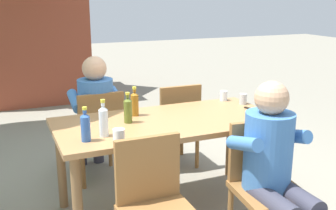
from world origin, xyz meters
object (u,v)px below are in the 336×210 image
(person_in_plaid_shirt, at_px, (275,163))
(cup_steel, at_px, (243,99))
(chair_far_right, at_px, (176,121))
(person_in_white_shirt, at_px, (94,111))
(chair_near_right, at_px, (264,180))
(bottle_blue, at_px, (85,127))
(chair_far_left, at_px, (99,131))
(brick_kiosk, at_px, (30,18))
(cup_glass, at_px, (223,96))
(bottle_clear, at_px, (104,120))
(dining_table, at_px, (168,131))
(bottle_amber, at_px, (135,103))
(bottle_olive, at_px, (128,110))
(cup_white, at_px, (119,136))
(table_knife, at_px, (254,110))
(chair_near_left, at_px, (155,202))

(person_in_plaid_shirt, bearing_deg, cup_steel, 67.75)
(chair_far_right, relative_size, person_in_white_shirt, 0.74)
(chair_near_right, height_order, cup_steel, chair_near_right)
(chair_far_right, xyz_separation_m, person_in_white_shirt, (-0.79, 0.11, 0.17))
(person_in_white_shirt, bearing_deg, bottle_blue, -105.70)
(chair_far_right, distance_m, bottle_blue, 1.49)
(chair_far_left, xyz_separation_m, brick_kiosk, (-0.22, 3.72, 0.85))
(cup_steel, height_order, brick_kiosk, brick_kiosk)
(person_in_white_shirt, bearing_deg, chair_far_right, -7.92)
(person_in_plaid_shirt, distance_m, bottle_blue, 1.26)
(cup_steel, distance_m, brick_kiosk, 4.52)
(cup_steel, distance_m, cup_glass, 0.20)
(chair_near_right, xyz_separation_m, bottle_clear, (-0.96, 0.55, 0.38))
(dining_table, distance_m, bottle_amber, 0.35)
(dining_table, bearing_deg, bottle_clear, -162.55)
(dining_table, relative_size, bottle_olive, 7.36)
(cup_white, distance_m, cup_glass, 1.41)
(table_knife, bearing_deg, chair_near_right, -118.44)
(bottle_amber, xyz_separation_m, brick_kiosk, (-0.41, 4.23, 0.48))
(bottle_clear, height_order, bottle_olive, bottle_clear)
(bottle_olive, relative_size, table_knife, 1.00)
(chair_far_left, bearing_deg, chair_near_left, -90.17)
(cup_white, bearing_deg, chair_far_right, 50.43)
(cup_glass, bearing_deg, chair_far_right, 130.85)
(dining_table, bearing_deg, bottle_amber, 133.33)
(dining_table, bearing_deg, bottle_blue, -161.97)
(chair_near_left, relative_size, person_in_plaid_shirt, 0.74)
(cup_glass, bearing_deg, chair_far_left, 161.50)
(dining_table, bearing_deg, brick_kiosk, 97.85)
(person_in_white_shirt, xyz_separation_m, bottle_olive, (0.09, -0.78, 0.20))
(chair_near_right, relative_size, bottle_olive, 3.66)
(dining_table, height_order, person_in_white_shirt, person_in_white_shirt)
(chair_far_right, relative_size, table_knife, 3.67)
(chair_far_left, xyz_separation_m, person_in_white_shirt, (-0.00, 0.11, 0.17))
(chair_near_right, distance_m, bottle_amber, 1.18)
(cup_glass, bearing_deg, chair_near_left, -135.67)
(cup_steel, bearing_deg, bottle_olive, -173.69)
(chair_far_right, xyz_separation_m, bottle_blue, (-1.08, -0.95, 0.37))
(chair_far_left, height_order, cup_white, chair_far_left)
(chair_far_right, height_order, table_knife, chair_far_right)
(person_in_white_shirt, distance_m, brick_kiosk, 3.68)
(cup_steel, distance_m, table_knife, 0.22)
(dining_table, height_order, person_in_plaid_shirt, person_in_plaid_shirt)
(chair_near_right, xyz_separation_m, cup_steel, (0.40, 0.90, 0.31))
(bottle_amber, bearing_deg, cup_white, -117.77)
(cup_white, relative_size, brick_kiosk, 0.04)
(chair_near_right, bearing_deg, cup_glass, 74.09)
(bottle_clear, bearing_deg, cup_white, -74.39)
(chair_near_right, relative_size, cup_white, 8.58)
(chair_far_left, bearing_deg, table_knife, -33.26)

